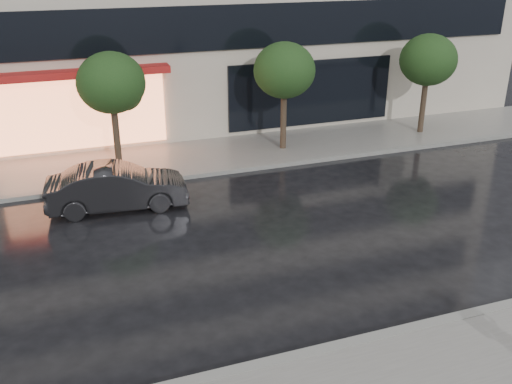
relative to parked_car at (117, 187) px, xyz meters
name	(u,v)px	position (x,y,z in m)	size (l,w,h in m)	color
ground	(331,317)	(3.42, -6.88, -0.65)	(120.00, 120.00, 0.00)	black
sidewalk_far	(203,156)	(3.42, 3.37, -0.59)	(60.00, 3.50, 0.12)	slate
curb_near	(355,343)	(3.42, -7.88, -0.58)	(60.00, 0.25, 0.14)	gray
curb_far	(217,172)	(3.42, 1.62, -0.58)	(60.00, 0.25, 0.14)	gray
tree_mid_west	(113,85)	(0.48, 3.15, 2.27)	(2.20, 2.20, 3.99)	#33261C
tree_mid_east	(286,72)	(6.48, 3.15, 2.27)	(2.20, 2.20, 3.99)	#33261C
tree_far_east	(429,62)	(12.48, 3.15, 2.27)	(2.20, 2.20, 3.99)	#33261C
parked_car	(117,187)	(0.00, 0.00, 0.00)	(1.38, 3.97, 1.31)	black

